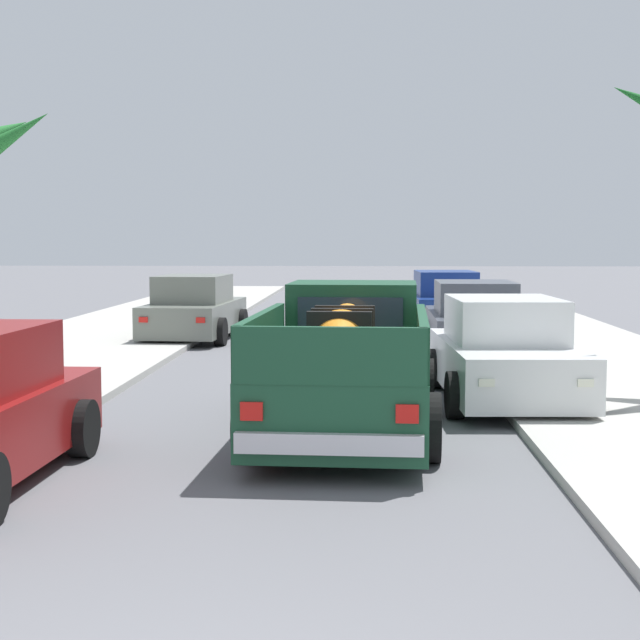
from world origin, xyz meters
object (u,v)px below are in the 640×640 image
(car_left_near, at_px, (445,302))
(car_left_mid, at_px, (505,354))
(car_right_mid, at_px, (194,310))
(car_right_near, at_px, (474,322))
(pickup_truck, at_px, (347,367))

(car_left_near, height_order, car_left_mid, same)
(car_left_near, xyz_separation_m, car_left_mid, (-0.11, -11.67, 0.00))
(car_left_mid, bearing_deg, car_right_mid, 125.65)
(car_right_near, bearing_deg, car_right_mid, 154.34)
(car_left_mid, bearing_deg, pickup_truck, -135.07)
(car_left_near, relative_size, car_right_near, 1.00)
(car_left_near, xyz_separation_m, car_right_mid, (-6.22, -3.16, 0.00))
(car_left_near, distance_m, car_right_mid, 6.97)
(pickup_truck, relative_size, car_right_mid, 1.22)
(car_right_near, distance_m, car_right_mid, 6.97)
(pickup_truck, height_order, car_left_mid, pickup_truck)
(car_right_near, height_order, car_left_mid, same)
(pickup_truck, bearing_deg, car_left_mid, 44.93)
(car_left_mid, xyz_separation_m, car_right_mid, (-6.10, 8.51, 0.00))
(car_left_near, height_order, car_right_near, same)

